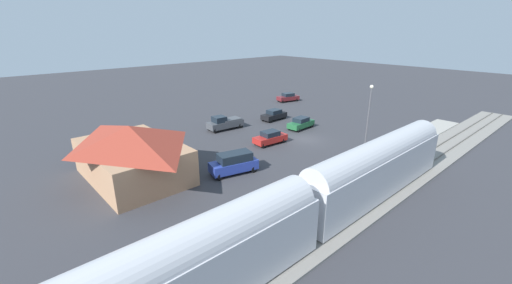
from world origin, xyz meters
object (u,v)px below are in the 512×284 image
at_px(station_building, 132,151).
at_px(pedestrian_on_platform, 357,156).
at_px(sedan_maroon, 288,97).
at_px(pickup_charcoal, 225,123).
at_px(sedan_red, 270,137).
at_px(suv_blue, 234,163).
at_px(pedestrian_waiting_far, 365,160).
at_px(sedan_green, 301,123).
at_px(light_pole_near_platform, 369,110).
at_px(sedan_black, 274,115).

distance_m(station_building, pedestrian_on_platform, 23.30).
bearing_deg(station_building, sedan_maroon, -69.93).
distance_m(pedestrian_on_platform, pickup_charcoal, 20.74).
relative_size(pickup_charcoal, sedan_red, 1.20).
height_order(station_building, suv_blue, station_building).
bearing_deg(pickup_charcoal, sedan_red, -176.54).
height_order(sedan_red, suv_blue, suv_blue).
bearing_deg(pedestrian_waiting_far, station_building, 51.64).
bearing_deg(suv_blue, sedan_red, -66.89).
distance_m(pedestrian_on_platform, suv_blue, 13.27).
bearing_deg(sedan_green, sedan_maroon, -41.84).
distance_m(pedestrian_on_platform, sedan_red, 11.71).
distance_m(pedestrian_on_platform, pedestrian_waiting_far, 1.13).
bearing_deg(sedan_green, pedestrian_on_platform, 154.34).
xyz_separation_m(pedestrian_on_platform, suv_blue, (7.71, 10.80, -0.13)).
distance_m(sedan_red, sedan_maroon, 26.18).
height_order(sedan_green, suv_blue, suv_blue).
relative_size(pedestrian_on_platform, sedan_red, 0.37).
height_order(pedestrian_on_platform, pickup_charcoal, pickup_charcoal).
height_order(sedan_maroon, light_pole_near_platform, light_pole_near_platform).
bearing_deg(sedan_maroon, station_building, 110.07).
distance_m(sedan_red, light_pole_near_platform, 12.57).
bearing_deg(sedan_maroon, sedan_black, 123.44).
xyz_separation_m(pedestrian_waiting_far, sedan_black, (20.47, -7.14, -0.40)).
bearing_deg(sedan_green, station_building, 89.26).
xyz_separation_m(pedestrian_on_platform, sedan_maroon, (27.46, -19.08, -0.40)).
bearing_deg(station_building, sedan_red, -96.74).
bearing_deg(pedestrian_waiting_far, pickup_charcoal, 5.22).
bearing_deg(sedan_green, pedestrian_waiting_far, 155.08).
relative_size(sedan_black, sedan_red, 0.98).
height_order(pedestrian_waiting_far, light_pole_near_platform, light_pole_near_platform).
height_order(sedan_black, suv_blue, suv_blue).
bearing_deg(suv_blue, pedestrian_on_platform, -125.52).
bearing_deg(sedan_black, pedestrian_on_platform, 160.55).
bearing_deg(station_building, sedan_black, -77.32).
height_order(pickup_charcoal, sedan_green, pickup_charcoal).
distance_m(pickup_charcoal, sedan_maroon, 22.43).
bearing_deg(light_pole_near_platform, suv_blue, 72.28).
bearing_deg(suv_blue, pedestrian_waiting_far, -129.94).
xyz_separation_m(pedestrian_on_platform, pedestrian_waiting_far, (-1.09, 0.29, 0.00)).
bearing_deg(light_pole_near_platform, sedan_black, -3.49).
distance_m(station_building, light_pole_near_platform, 27.17).
bearing_deg(pedestrian_waiting_far, suv_blue, 50.06).
relative_size(sedan_black, sedan_green, 0.99).
relative_size(pedestrian_on_platform, pedestrian_waiting_far, 1.00).
bearing_deg(pedestrian_waiting_far, sedan_maroon, -34.16).
distance_m(pickup_charcoal, light_pole_near_platform, 20.31).
xyz_separation_m(station_building, pedestrian_waiting_far, (-14.69, -18.55, -1.54)).
bearing_deg(light_pole_near_platform, pedestrian_waiting_far, 119.75).
distance_m(pedestrian_waiting_far, sedan_black, 21.68).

